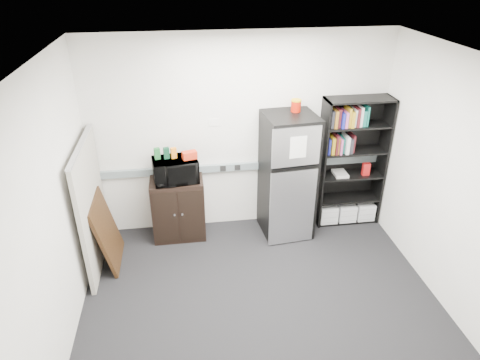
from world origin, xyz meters
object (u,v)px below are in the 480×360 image
(bookshelf, at_px, (351,164))
(microwave, at_px, (175,170))
(cubicle_partition, at_px, (92,206))
(refrigerator, at_px, (288,176))
(cabinet, at_px, (178,208))

(bookshelf, bearing_deg, microwave, -178.10)
(cubicle_partition, bearing_deg, bookshelf, 8.06)
(bookshelf, xyz_separation_m, refrigerator, (-0.94, -0.14, -0.05))
(cabinet, bearing_deg, cubicle_partition, -157.43)
(bookshelf, distance_m, refrigerator, 0.95)
(cubicle_partition, height_order, microwave, cubicle_partition)
(bookshelf, distance_m, microwave, 2.42)
(cubicle_partition, relative_size, refrigerator, 0.94)
(bookshelf, xyz_separation_m, cabinet, (-2.42, -0.06, -0.48))
(cubicle_partition, distance_m, cabinet, 1.16)
(microwave, distance_m, refrigerator, 1.49)
(cubicle_partition, xyz_separation_m, cabinet, (1.01, 0.42, -0.38))
(cabinet, height_order, microwave, microwave)
(cubicle_partition, height_order, cabinet, cubicle_partition)
(bookshelf, height_order, cubicle_partition, bookshelf)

